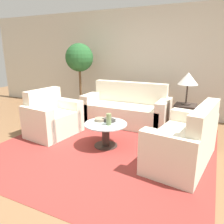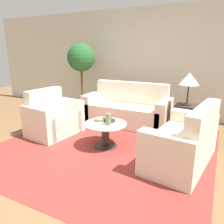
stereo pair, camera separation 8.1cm
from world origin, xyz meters
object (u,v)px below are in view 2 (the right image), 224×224
Objects in this scene: bowl at (100,119)px; book_stack at (109,120)px; vase at (108,119)px; sofa_main at (127,110)px; table_lamp at (189,79)px; potted_plant at (81,65)px; armchair at (53,119)px; loveseat at (186,144)px; coffee_table at (105,131)px.

book_stack is at bearing 8.88° from bowl.
sofa_main is at bearing 99.46° from vase.
table_lamp is 0.35× the size of potted_plant.
armchair is at bearing -155.97° from book_stack.
sofa_main is 9.84× the size of bowl.
loveseat is 1.47m from bowl.
sofa_main is 1.49m from table_lamp.
potted_plant is 2.19m from bowl.
coffee_table is 3.78× the size of bowl.
armchair is 1.45× the size of coffee_table.
book_stack is (1.54, -1.47, -0.81)m from potted_plant.
sofa_main is 1.27× the size of loveseat.
table_lamp is at bearing -4.35° from sofa_main.
table_lamp is (-0.19, 1.21, 0.78)m from loveseat.
vase is at bearing -27.69° from coffee_table.
table_lamp is 3.19× the size of vase.
potted_plant is at bearing 172.11° from table_lamp.
sofa_main reaches higher than bowl.
book_stack is (1.23, 0.04, 0.14)m from armchair.
coffee_table is 0.24m from bowl.
loveseat reaches higher than coffee_table.
table_lamp is (2.34, 1.14, 0.78)m from armchair.
potted_plant is 7.59× the size of book_stack.
potted_plant is at bearing 134.96° from vase.
table_lamp is at bearing 49.96° from vase.
loveseat is at bearing 17.21° from book_stack.
coffee_table is at bearing -45.76° from potted_plant.
vase is 1.01× the size of bowl.
coffee_table is (0.14, -1.30, -0.03)m from sofa_main.
table_lamp is 2.64× the size of book_stack.
sofa_main reaches higher than coffee_table.
table_lamp is (1.12, 1.20, 0.81)m from coffee_table.
loveseat reaches higher than armchair.
loveseat is 1.32m from coffee_table.
armchair is at bearing -78.41° from potted_plant.
bowl is at bearing -138.50° from table_lamp.
sofa_main reaches higher than loveseat.
book_stack is (-0.07, 0.14, -0.07)m from vase.
sofa_main is 1.07× the size of potted_plant.
bowl is 0.16m from book_stack.
sofa_main is 8.08× the size of book_stack.
armchair is 5.46× the size of vase.
armchair is 1.81m from potted_plant.
potted_plant is at bearing 168.92° from sofa_main.
coffee_table is 0.26m from vase.
coffee_table is at bearing -83.75° from sofa_main.
armchair is 0.71× the size of loveseat.
potted_plant is 9.19× the size of vase.
vase is 0.83× the size of book_stack.
bowl reaches higher than coffee_table.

